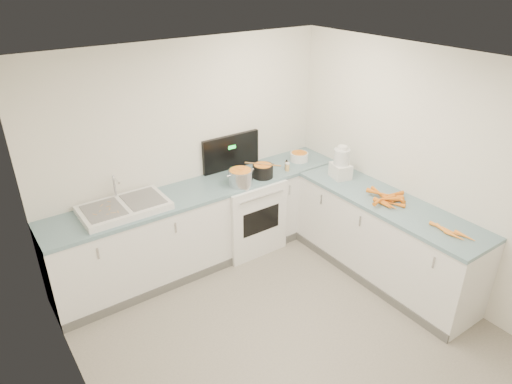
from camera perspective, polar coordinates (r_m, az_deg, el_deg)
floor at (r=4.49m, az=5.21°, el=-18.44°), size 3.50×4.00×0.00m
ceiling at (r=3.24m, az=7.09°, el=14.42°), size 3.50×4.00×0.00m
wall_back at (r=5.21m, az=-8.45°, el=4.77°), size 3.50×0.00×2.50m
wall_left at (r=3.07m, az=-20.57°, el=-14.42°), size 0.00×4.00×2.50m
wall_right at (r=4.93m, az=21.67°, el=1.73°), size 0.00×4.00×2.50m
counter_back at (r=5.32m, az=-6.39°, el=-4.01°), size 3.50×0.62×0.94m
counter_right at (r=5.21m, az=15.67°, el=-5.65°), size 0.62×2.20×0.94m
stove at (r=5.55m, az=-1.37°, el=-2.39°), size 0.76×0.65×1.36m
sink at (r=4.77m, az=-16.16°, el=-1.85°), size 0.86×0.52×0.31m
steel_pot at (r=5.10m, az=-1.95°, el=1.72°), size 0.27×0.27×0.20m
black_pot at (r=5.29m, az=0.86°, el=2.55°), size 0.29×0.29×0.17m
wooden_spoon at (r=5.25m, az=0.86°, el=3.49°), size 0.30×0.33×0.02m
mixing_bowl at (r=5.77m, az=5.41°, el=4.42°), size 0.23×0.23×0.11m
extract_bottle at (r=5.51m, az=3.83°, el=3.33°), size 0.04×0.04×0.10m
spice_jar at (r=5.48m, az=3.94°, el=3.09°), size 0.05×0.05×0.09m
food_processor at (r=5.33m, az=10.59°, el=3.43°), size 0.24×0.27×0.39m
carrot_pile at (r=4.95m, az=16.07°, el=-0.82°), size 0.47×0.48×0.09m
peeled_carrots at (r=4.58m, az=23.13°, el=-4.61°), size 0.14×0.43×0.04m
peelings at (r=4.69m, az=-18.25°, el=-2.14°), size 0.23×0.29×0.01m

